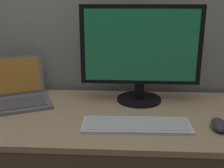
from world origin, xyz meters
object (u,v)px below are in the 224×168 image
(wired_keyboard, at_px, (136,125))
(computer_mouse, at_px, (219,125))
(laptop_space_gray, at_px, (15,96))
(external_monitor, at_px, (141,51))

(wired_keyboard, height_order, computer_mouse, computer_mouse)
(wired_keyboard, bearing_deg, computer_mouse, -1.10)
(laptop_space_gray, bearing_deg, computer_mouse, -14.90)
(external_monitor, height_order, wired_keyboard, external_monitor)
(computer_mouse, bearing_deg, laptop_space_gray, 168.83)
(laptop_space_gray, distance_m, external_monitor, 0.65)
(external_monitor, relative_size, wired_keyboard, 1.29)
(laptop_space_gray, xyz_separation_m, external_monitor, (0.61, 0.05, 0.22))
(wired_keyboard, bearing_deg, external_monitor, 85.91)
(laptop_space_gray, relative_size, computer_mouse, 3.70)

